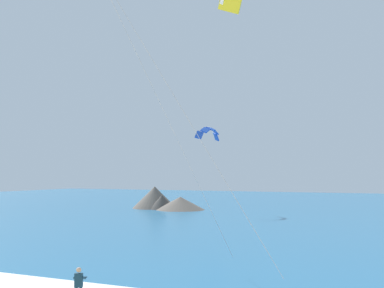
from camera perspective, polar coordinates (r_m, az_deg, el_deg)
The scene contains 4 objects.
sea at distance 77.89m, azimuth 17.18°, elevation -7.67°, with size 200.00×120.00×0.20m, color teal.
kitesurfer at distance 21.58m, azimuth -13.85°, elevation -16.55°, with size 0.65×0.64×1.69m.
kite_distant at distance 66.54m, azimuth 2.13°, elevation 1.46°, with size 2.19×5.47×2.01m.
headland_left at distance 73.10m, azimuth -3.40°, elevation -7.01°, with size 13.14×9.34×3.67m.
Camera 1 is at (8.93, -4.05, 5.81)m, focal length 43.09 mm.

